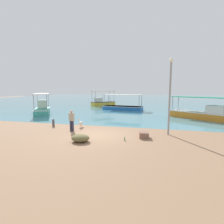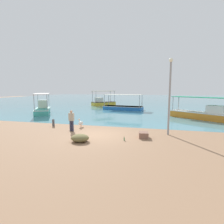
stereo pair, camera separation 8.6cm
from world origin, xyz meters
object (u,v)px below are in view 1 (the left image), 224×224
Objects in this scene: pelican at (81,123)px; cargo_crate at (144,135)px; mooring_bollard at (53,122)px; glass_bottle at (125,139)px; fishing_boat_center at (203,114)px; fisherman_standing at (72,120)px; fishing_boat_near_right at (123,107)px; fishing_boat_near_left at (42,109)px; lamp_post at (170,92)px; net_pile at (80,138)px; fishing_boat_far_right at (102,102)px.

cargo_crate is at bearing -20.55° from pelican.
cargo_crate is at bearing -12.61° from mooring_bollard.
glass_bottle is at bearing -139.47° from cargo_crate.
fishing_boat_center is 14.42m from fisherman_standing.
fishing_boat_near_right reaches higher than glass_bottle.
fishing_boat_near_left is 0.93× the size of lamp_post.
fishing_boat_near_left reaches higher than fishing_boat_near_right.
fishing_boat_near_left is at bearing 134.15° from net_pile.
fishing_boat_far_right is 7.12× the size of mooring_bollard.
fisherman_standing reaches higher than mooring_bollard.
fisherman_standing reaches higher than pelican.
pelican is (8.54, -6.59, -0.28)m from fishing_boat_near_left.
fisherman_standing is (-7.37, -0.77, -2.19)m from lamp_post.
fishing_boat_near_left is at bearing 154.93° from lamp_post.
fishing_boat_near_right reaches higher than fisherman_standing.
fisherman_standing is (2.48, -1.31, 0.55)m from mooring_bollard.
fishing_boat_center is at bearing 31.39° from pelican.
fishing_boat_far_right is at bearing 101.57° from pelican.
fishing_boat_near_left is at bearing 142.35° from pelican.
cargo_crate is (5.62, -2.11, -0.18)m from pelican.
fisherman_standing is (-11.56, -8.61, 0.27)m from fishing_boat_center.
fishing_boat_near_left reaches higher than glass_bottle.
fisherman_standing reaches higher than glass_bottle.
net_pile is at bearing -150.28° from lamp_post.
glass_bottle is (-2.87, -2.28, -2.99)m from lamp_post.
lamp_post reaches higher than fishing_boat_center.
fishing_boat_far_right reaches higher than fishing_boat_center.
glass_bottle is (8.57, -23.20, -0.56)m from fishing_boat_far_right.
fishing_boat_near_right is at bearing 146.64° from fishing_boat_center.
mooring_bollard is at bearing 157.99° from glass_bottle.
pelican is (4.11, -20.09, -0.29)m from fishing_boat_far_right.
mooring_bollard is at bearing -152.52° from fishing_boat_center.
mooring_bollard is (1.58, -20.37, -0.31)m from fishing_boat_far_right.
fisherman_standing is at bearing -94.83° from fishing_boat_near_right.
pelican is (-1.24, -13.77, -0.11)m from fishing_boat_near_right.
fishing_boat_center is at bearing 61.95° from lamp_post.
fishing_boat_near_right reaches higher than fishing_boat_center.
fishing_boat_near_right is 3.90× the size of fisherman_standing.
fishing_boat_near_left reaches higher than pelican.
fishing_boat_far_right is 0.93× the size of fishing_boat_near_left.
mooring_bollard is at bearing -105.04° from fishing_boat_near_right.
fishing_boat_center is at bearing -39.94° from fishing_boat_far_right.
lamp_post is 7.02m from net_pile.
fisherman_standing is 4.82m from glass_bottle.
cargo_crate is 2.79× the size of glass_bottle.
fishing_boat_far_right is at bearing 94.43° from mooring_bollard.
fishing_boat_near_right is 16.47m from cargo_crate.
fishing_boat_near_right is 15.43m from fisherman_standing.
mooring_bollard is (-2.53, -0.28, -0.02)m from pelican.
pelican is at bearing -78.43° from fishing_boat_far_right.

